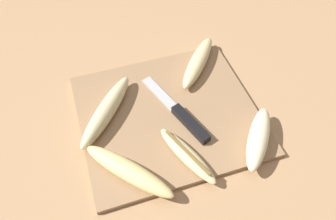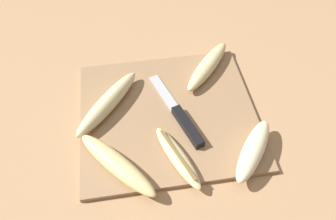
% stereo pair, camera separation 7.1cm
% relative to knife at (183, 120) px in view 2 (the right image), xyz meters
% --- Properties ---
extents(ground_plane, '(4.00, 4.00, 0.00)m').
position_rel_knife_xyz_m(ground_plane, '(-0.03, 0.03, -0.02)').
color(ground_plane, tan).
extents(cutting_board, '(0.38, 0.35, 0.01)m').
position_rel_knife_xyz_m(cutting_board, '(-0.03, 0.03, -0.01)').
color(cutting_board, '#997551').
rests_on(cutting_board, ground_plane).
extents(knife, '(0.09, 0.22, 0.02)m').
position_rel_knife_xyz_m(knife, '(0.00, 0.00, 0.00)').
color(knife, black).
rests_on(knife, cutting_board).
extents(banana_mellow_near, '(0.09, 0.16, 0.02)m').
position_rel_knife_xyz_m(banana_mellow_near, '(-0.03, -0.09, 0.00)').
color(banana_mellow_near, beige).
rests_on(banana_mellow_near, cutting_board).
extents(banana_ripe_center, '(0.15, 0.17, 0.03)m').
position_rel_knife_xyz_m(banana_ripe_center, '(0.09, 0.14, 0.01)').
color(banana_ripe_center, beige).
rests_on(banana_ripe_center, cutting_board).
extents(banana_soft_right, '(0.16, 0.18, 0.04)m').
position_rel_knife_xyz_m(banana_soft_right, '(-0.16, 0.06, 0.01)').
color(banana_soft_right, beige).
rests_on(banana_soft_right, cutting_board).
extents(banana_bright_far, '(0.13, 0.15, 0.04)m').
position_rel_knife_xyz_m(banana_bright_far, '(0.12, -0.10, 0.01)').
color(banana_bright_far, beige).
rests_on(banana_bright_far, cutting_board).
extents(banana_golden_short, '(0.16, 0.18, 0.03)m').
position_rel_knife_xyz_m(banana_golden_short, '(-0.14, -0.09, 0.01)').
color(banana_golden_short, '#EDD689').
rests_on(banana_golden_short, cutting_board).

